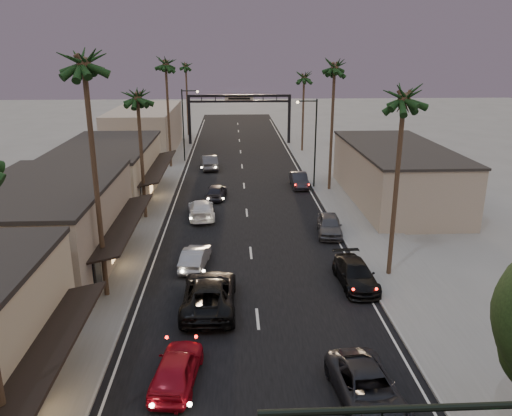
{
  "coord_description": "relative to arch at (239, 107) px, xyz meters",
  "views": [
    {
      "loc": [
        -1.25,
        -4.42,
        13.74
      ],
      "look_at": [
        0.49,
        30.55,
        2.5
      ],
      "focal_mm": 35.0,
      "sensor_mm": 36.0,
      "label": 1
    }
  ],
  "objects": [
    {
      "name": "ground",
      "position": [
        0.0,
        -30.0,
        -5.53
      ],
      "size": [
        200.0,
        200.0,
        0.0
      ],
      "primitive_type": "plane",
      "color": "slate",
      "rests_on": "ground"
    },
    {
      "name": "road",
      "position": [
        0.0,
        -25.0,
        -5.53
      ],
      "size": [
        14.0,
        120.0,
        0.02
      ],
      "primitive_type": "cube",
      "color": "black",
      "rests_on": "ground"
    },
    {
      "name": "sidewalk_left",
      "position": [
        -9.5,
        -18.0,
        -5.47
      ],
      "size": [
        5.0,
        92.0,
        0.12
      ],
      "primitive_type": "cube",
      "color": "slate",
      "rests_on": "ground"
    },
    {
      "name": "sidewalk_right",
      "position": [
        9.5,
        -18.0,
        -5.47
      ],
      "size": [
        5.0,
        92.0,
        0.12
      ],
      "primitive_type": "cube",
      "color": "slate",
      "rests_on": "ground"
    },
    {
      "name": "storefront_mid",
      "position": [
        -13.0,
        -44.0,
        -2.78
      ],
      "size": [
        8.0,
        14.0,
        5.5
      ],
      "primitive_type": "cube",
      "color": "gray",
      "rests_on": "ground"
    },
    {
      "name": "storefront_far",
      "position": [
        -13.0,
        -28.0,
        -3.03
      ],
      "size": [
        8.0,
        16.0,
        5.0
      ],
      "primitive_type": "cube",
      "color": "#C4B896",
      "rests_on": "ground"
    },
    {
      "name": "storefront_dist",
      "position": [
        -13.0,
        -5.0,
        -2.53
      ],
      "size": [
        8.0,
        20.0,
        6.0
      ],
      "primitive_type": "cube",
      "color": "gray",
      "rests_on": "ground"
    },
    {
      "name": "building_right",
      "position": [
        14.0,
        -30.0,
        -3.03
      ],
      "size": [
        8.0,
        18.0,
        5.0
      ],
      "primitive_type": "cube",
      "color": "gray",
      "rests_on": "ground"
    },
    {
      "name": "arch",
      "position": [
        0.0,
        0.0,
        0.0
      ],
      "size": [
        15.2,
        0.4,
        7.27
      ],
      "color": "black",
      "rests_on": "ground"
    },
    {
      "name": "streetlight_right",
      "position": [
        6.92,
        -25.0,
        -0.2
      ],
      "size": [
        2.13,
        0.3,
        9.0
      ],
      "color": "black",
      "rests_on": "ground"
    },
    {
      "name": "streetlight_left",
      "position": [
        -6.92,
        -12.0,
        -0.2
      ],
      "size": [
        2.13,
        0.3,
        9.0
      ],
      "color": "black",
      "rests_on": "ground"
    },
    {
      "name": "palm_lb",
      "position": [
        -8.6,
        -48.0,
        7.85
      ],
      "size": [
        3.2,
        3.2,
        15.2
      ],
      "color": "#38281C",
      "rests_on": "ground"
    },
    {
      "name": "palm_lc",
      "position": [
        -8.6,
        -34.0,
        4.94
      ],
      "size": [
        3.2,
        3.2,
        12.2
      ],
      "color": "#38281C",
      "rests_on": "ground"
    },
    {
      "name": "palm_ld",
      "position": [
        -8.6,
        -15.0,
        6.88
      ],
      "size": [
        3.2,
        3.2,
        14.2
      ],
      "color": "#38281C",
      "rests_on": "ground"
    },
    {
      "name": "palm_ra",
      "position": [
        8.6,
        -46.0,
        5.91
      ],
      "size": [
        3.2,
        3.2,
        13.2
      ],
      "color": "#38281C",
      "rests_on": "ground"
    },
    {
      "name": "palm_rb",
      "position": [
        8.6,
        -26.0,
        6.88
      ],
      "size": [
        3.2,
        3.2,
        14.2
      ],
      "color": "#38281C",
      "rests_on": "ground"
    },
    {
      "name": "palm_rc",
      "position": [
        8.6,
        -6.0,
        4.94
      ],
      "size": [
        3.2,
        3.2,
        12.2
      ],
      "color": "#38281C",
      "rests_on": "ground"
    },
    {
      "name": "palm_far",
      "position": [
        -8.3,
        8.0,
        5.91
      ],
      "size": [
        3.2,
        3.2,
        13.2
      ],
      "color": "#38281C",
      "rests_on": "ground"
    },
    {
      "name": "oncoming_red",
      "position": [
        -3.73,
        -56.13,
        -4.79
      ],
      "size": [
        2.28,
        4.56,
        1.49
      ],
      "primitive_type": "imported",
      "rotation": [
        0.0,
        0.0,
        3.02
      ],
      "color": "maroon",
      "rests_on": "ground"
    },
    {
      "name": "oncoming_pickup",
      "position": [
        -2.6,
        -49.64,
        -4.67
      ],
      "size": [
        2.97,
        6.29,
        1.74
      ],
      "primitive_type": "imported",
      "rotation": [
        0.0,
        0.0,
        3.13
      ],
      "color": "black",
      "rests_on": "ground"
    },
    {
      "name": "oncoming_silver",
      "position": [
        -3.75,
        -44.14,
        -4.85
      ],
      "size": [
        1.98,
        4.27,
        1.36
      ],
      "primitive_type": "imported",
      "rotation": [
        0.0,
        0.0,
        3.01
      ],
      "color": "gray",
      "rests_on": "ground"
    },
    {
      "name": "oncoming_white",
      "position": [
        -3.89,
        -34.03,
        -4.78
      ],
      "size": [
        2.59,
        5.37,
        1.51
      ],
      "primitive_type": "imported",
      "rotation": [
        0.0,
        0.0,
        3.24
      ],
      "color": "silver",
      "rests_on": "ground"
    },
    {
      "name": "oncoming_dgrey",
      "position": [
        -2.77,
        -28.53,
        -4.83
      ],
      "size": [
        2.2,
        4.34,
        1.42
      ],
      "primitive_type": "imported",
      "rotation": [
        0.0,
        0.0,
        3.01
      ],
      "color": "black",
      "rests_on": "ground"
    },
    {
      "name": "oncoming_grey_far",
      "position": [
        -3.9,
        -16.08,
        -4.71
      ],
      "size": [
        2.29,
        5.18,
        1.65
      ],
      "primitive_type": "imported",
      "rotation": [
        0.0,
        0.0,
        3.25
      ],
      "color": "#434348",
      "rests_on": "ground"
    },
    {
      "name": "curbside_near",
      "position": [
        4.05,
        -57.86,
        -4.82
      ],
      "size": [
        2.83,
        5.35,
        1.43
      ],
      "primitive_type": "imported",
      "rotation": [
        0.0,
        0.0,
        0.09
      ],
      "color": "black",
      "rests_on": "ground"
    },
    {
      "name": "curbside_black",
      "position": [
        6.13,
        -47.29,
        -4.81
      ],
      "size": [
        2.25,
        5.07,
        1.44
      ],
      "primitive_type": "imported",
      "rotation": [
        0.0,
        0.0,
        0.05
      ],
      "color": "black",
      "rests_on": "ground"
    },
    {
      "name": "curbside_grey",
      "position": [
        6.2,
        -38.6,
        -4.77
      ],
      "size": [
        2.31,
        4.63,
        1.52
      ],
      "primitive_type": "imported",
      "rotation": [
        0.0,
        0.0,
        -0.12
      ],
      "color": "#424246",
      "rests_on": "ground"
    },
    {
      "name": "curbside_far",
      "position": [
        5.69,
        -24.74,
        -4.79
      ],
      "size": [
        1.6,
        4.5,
        1.48
      ],
      "primitive_type": "imported",
      "rotation": [
        0.0,
        0.0,
        0.01
      ],
      "color": "black",
      "rests_on": "ground"
    }
  ]
}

